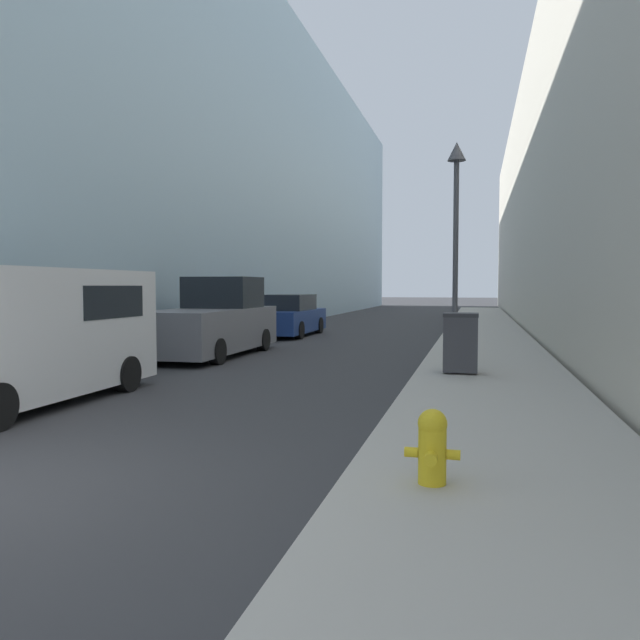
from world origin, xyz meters
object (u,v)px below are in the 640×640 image
trash_bin (461,342)px  lamppost (456,212)px  fire_hydrant (432,445)px  parked_sedan_near (288,317)px  pickup_truck (213,323)px  white_van (25,330)px

trash_bin → lamppost: size_ratio=0.22×
fire_hydrant → trash_bin: 7.25m
parked_sedan_near → pickup_truck: bearing=-90.0°
white_van → fire_hydrant: bearing=-23.9°
fire_hydrant → trash_bin: size_ratio=0.55×
trash_bin → lamppost: (-0.25, 4.04, 3.06)m
fire_hydrant → pickup_truck: size_ratio=0.12×
fire_hydrant → pickup_truck: bearing=122.9°
lamppost → parked_sedan_near: lamppost is taller
fire_hydrant → pickup_truck: (-6.59, 10.19, 0.40)m
pickup_truck → parked_sedan_near: 7.00m
fire_hydrant → parked_sedan_near: 18.42m
trash_bin → white_van: (-6.66, -4.32, 0.43)m
fire_hydrant → parked_sedan_near: parked_sedan_near is taller
trash_bin → lamppost: bearing=93.5°
trash_bin → white_van: size_ratio=0.24×
fire_hydrant → lamppost: size_ratio=0.12×
trash_bin → fire_hydrant: bearing=-90.5°
pickup_truck → parked_sedan_near: size_ratio=1.14×
trash_bin → parked_sedan_near: size_ratio=0.26×
white_van → pickup_truck: (0.00, 7.27, -0.30)m
white_van → parked_sedan_near: white_van is taller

